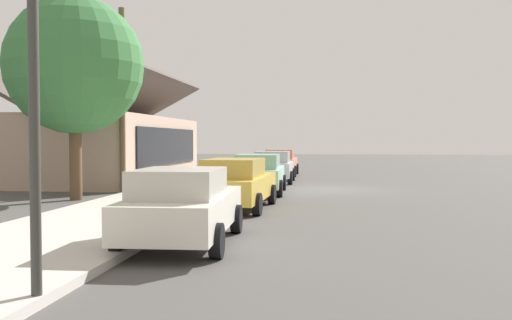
% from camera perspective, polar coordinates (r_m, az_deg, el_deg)
% --- Properties ---
extents(ground_plane, '(120.00, 120.00, 0.00)m').
position_cam_1_polar(ground_plane, '(24.83, 7.01, -2.97)').
color(ground_plane, '#4C4947').
extents(sidewalk_curb, '(60.00, 4.20, 0.16)m').
position_cam_1_polar(sidewalk_curb, '(25.47, -5.70, -2.66)').
color(sidewalk_curb, beige).
rests_on(sidewalk_curb, ground).
extents(car_ivory, '(4.71, 2.18, 1.59)m').
position_cam_1_polar(car_ivory, '(11.81, -7.34, -4.55)').
color(car_ivory, silver).
rests_on(car_ivory, ground).
extents(car_mustard, '(4.91, 2.16, 1.59)m').
position_cam_1_polar(car_mustard, '(17.63, -2.00, -2.35)').
color(car_mustard, gold).
rests_on(car_mustard, ground).
extents(car_seafoam, '(4.86, 2.17, 1.59)m').
position_cam_1_polar(car_seafoam, '(22.78, 0.28, -1.35)').
color(car_seafoam, '#9ED1BC').
rests_on(car_seafoam, ground).
extents(car_silver, '(4.42, 2.12, 1.59)m').
position_cam_1_polar(car_silver, '(28.63, 1.74, -0.66)').
color(car_silver, silver).
rests_on(car_silver, ground).
extents(car_coral, '(4.73, 2.04, 1.59)m').
position_cam_1_polar(car_coral, '(34.36, 2.51, -0.20)').
color(car_coral, '#EA8C75').
rests_on(car_coral, ground).
extents(storefront_building, '(13.21, 8.05, 5.52)m').
position_cam_1_polar(storefront_building, '(31.00, -15.67, 1.33)').
color(storefront_building, tan).
rests_on(storefront_building, ground).
extents(shade_tree, '(4.91, 4.91, 7.28)m').
position_cam_1_polar(shade_tree, '(21.49, -17.80, 9.01)').
color(shade_tree, brown).
rests_on(shade_tree, ground).
extents(traffic_light_main, '(0.37, 2.79, 5.20)m').
position_cam_1_polar(traffic_light_main, '(7.44, -14.24, 12.21)').
color(traffic_light_main, '#383833').
rests_on(traffic_light_main, ground).
extents(utility_pole_wooden, '(1.80, 0.24, 7.50)m').
position_cam_1_polar(utility_pole_wooden, '(23.73, -13.33, 6.25)').
color(utility_pole_wooden, brown).
rests_on(utility_pole_wooden, ground).
extents(fire_hydrant_red, '(0.22, 0.22, 0.71)m').
position_cam_1_polar(fire_hydrant_red, '(17.60, -6.97, -3.42)').
color(fire_hydrant_red, red).
rests_on(fire_hydrant_red, sidewalk_curb).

